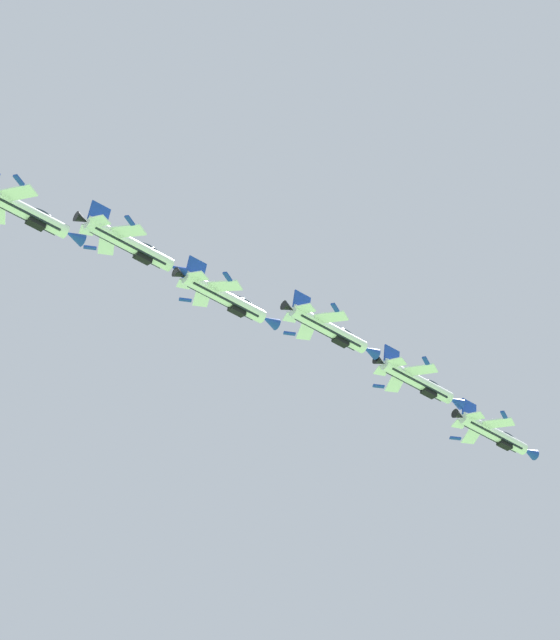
{
  "coord_description": "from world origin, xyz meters",
  "views": [
    {
      "loc": [
        5.31,
        -7.57,
        1.71
      ],
      "look_at": [
        -29.13,
        116.38,
        114.85
      ],
      "focal_mm": 75.29,
      "sensor_mm": 36.0,
      "label": 1
    }
  ],
  "objects": [
    {
      "name": "fighter_jet_right_wing",
      "position": [
        -23.74,
        121.52,
        116.21
      ],
      "size": [
        11.81,
        13.71,
        4.38
      ],
      "rotation": [
        0.0,
        0.2,
        5.65
      ],
      "color": "white"
    },
    {
      "name": "fighter_jet_trail_slot",
      "position": [
        -51.82,
        87.78,
        112.76
      ],
      "size": [
        11.83,
        13.71,
        4.38
      ],
      "rotation": [
        0.0,
        0.18,
        5.65
      ],
      "color": "white"
    },
    {
      "name": "fighter_jet_lead",
      "position": [
        -6.2,
        146.38,
        113.52
      ],
      "size": [
        11.84,
        13.71,
        4.39
      ],
      "rotation": [
        0.0,
        0.15,
        5.65
      ],
      "color": "white"
    },
    {
      "name": "fighter_jet_right_outer",
      "position": [
        -42.82,
        98.68,
        115.11
      ],
      "size": [
        11.76,
        13.71,
        4.56
      ],
      "rotation": [
        0.0,
        0.27,
        5.65
      ],
      "color": "white"
    },
    {
      "name": "fighter_jet_left_wing",
      "position": [
        -14.61,
        134.69,
        115.7
      ],
      "size": [
        11.84,
        13.71,
        4.39
      ],
      "rotation": [
        0.0,
        0.16,
        5.65
      ],
      "color": "white"
    },
    {
      "name": "fighter_jet_left_outer",
      "position": [
        -34.33,
        109.97,
        114.24
      ],
      "size": [
        11.75,
        13.71,
        4.6
      ],
      "rotation": [
        0.0,
        0.28,
        5.65
      ],
      "color": "white"
    }
  ]
}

